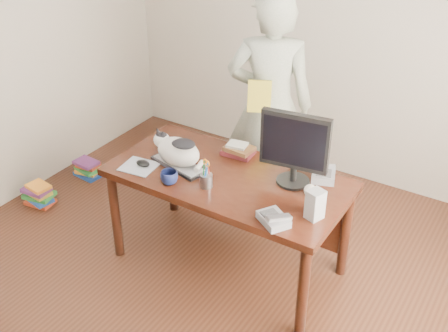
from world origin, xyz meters
TOP-DOWN VIEW (x-y plane):
  - room at (0.00, 0.00)m, footprint 4.50×4.50m
  - desk at (0.00, 0.68)m, footprint 1.60×0.80m
  - keyboard at (-0.35, 0.53)m, footprint 0.45×0.25m
  - cat at (-0.36, 0.53)m, footprint 0.42×0.26m
  - monitor at (0.40, 0.74)m, footprint 0.45×0.24m
  - pen_cup at (-0.05, 0.41)m, footprint 0.10×0.10m
  - mousepad at (-0.57, 0.37)m, footprint 0.26×0.24m
  - mouse at (-0.55, 0.39)m, footprint 0.11×0.08m
  - coffee_mug at (-0.27, 0.32)m, footprint 0.16×0.16m
  - phone at (0.50, 0.30)m, footprint 0.23×0.22m
  - speaker at (0.68, 0.47)m, footprint 0.11×0.12m
  - baseball at (0.56, 0.67)m, footprint 0.08×0.08m
  - book_stack at (-0.09, 0.88)m, footprint 0.23×0.18m
  - calculator at (0.55, 0.91)m, footprint 0.21×0.24m
  - person at (-0.13, 1.42)m, footprint 0.78×0.67m
  - held_book at (-0.13, 1.25)m, footprint 0.20×0.16m
  - book_pile_a at (-1.75, 0.40)m, footprint 0.27×0.22m
  - book_pile_b at (-1.72, 0.95)m, footprint 0.26×0.20m

SIDE VIEW (x-z plane):
  - book_pile_b at x=-1.72m, z-range 0.00..0.15m
  - book_pile_a at x=-1.75m, z-range 0.00..0.18m
  - desk at x=0.00m, z-range 0.23..0.98m
  - mousepad at x=-0.57m, z-range 0.75..0.76m
  - keyboard at x=-0.35m, z-range 0.75..0.77m
  - mouse at x=-0.55m, z-range 0.75..0.79m
  - calculator at x=0.55m, z-range 0.75..0.81m
  - phone at x=0.50m, z-range 0.74..0.82m
  - book_stack at x=-0.09m, z-range 0.74..0.83m
  - baseball at x=0.56m, z-range 0.75..0.83m
  - coffee_mug at x=-0.27m, z-range 0.75..0.84m
  - pen_cup at x=-0.05m, z-range 0.70..0.91m
  - speaker at x=0.68m, z-range 0.75..0.94m
  - cat at x=-0.36m, z-range 0.75..0.99m
  - person at x=-0.13m, z-range 0.00..1.81m
  - monitor at x=0.40m, z-range 0.78..1.28m
  - held_book at x=-0.13m, z-range 0.93..1.17m
  - room at x=0.00m, z-range -0.90..3.60m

